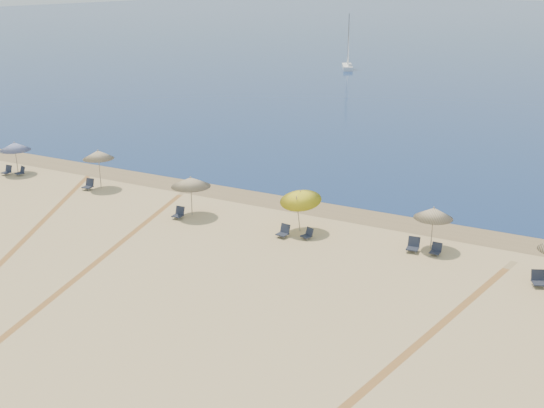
% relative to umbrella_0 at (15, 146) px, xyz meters
% --- Properties ---
extents(wet_sand, '(500.00, 500.00, 0.00)m').
position_rel_umbrella_0_xyz_m(wet_sand, '(20.97, 3.29, -1.99)').
color(wet_sand, olive).
rests_on(wet_sand, ground).
extents(umbrella_0, '(2.18, 2.18, 2.33)m').
position_rel_umbrella_0_xyz_m(umbrella_0, '(0.00, 0.00, 0.00)').
color(umbrella_0, gray).
rests_on(umbrella_0, ground).
extents(umbrella_1, '(2.04, 2.04, 2.64)m').
position_rel_umbrella_0_xyz_m(umbrella_1, '(7.61, 0.15, 0.31)').
color(umbrella_1, gray).
rests_on(umbrella_1, ground).
extents(umbrella_2, '(2.30, 2.30, 2.40)m').
position_rel_umbrella_0_xyz_m(umbrella_2, '(15.98, -1.38, 0.07)').
color(umbrella_2, gray).
rests_on(umbrella_2, ground).
extents(umbrella_3, '(2.29, 2.35, 2.59)m').
position_rel_umbrella_0_xyz_m(umbrella_3, '(22.72, -0.73, 0.05)').
color(umbrella_3, gray).
rests_on(umbrella_3, ground).
extents(umbrella_4, '(1.99, 1.99, 2.31)m').
position_rel_umbrella_0_xyz_m(umbrella_4, '(29.79, 0.22, -0.03)').
color(umbrella_4, gray).
rests_on(umbrella_4, ground).
extents(chair_0, '(0.56, 0.65, 0.66)m').
position_rel_umbrella_0_xyz_m(chair_0, '(-0.43, -0.56, -1.70)').
color(chair_0, black).
rests_on(chair_0, ground).
extents(chair_1, '(0.66, 0.73, 0.63)m').
position_rel_umbrella_0_xyz_m(chair_1, '(0.56, -0.21, -1.72)').
color(chair_1, black).
rests_on(chair_1, ground).
extents(chair_2, '(0.65, 0.74, 0.71)m').
position_rel_umbrella_0_xyz_m(chair_2, '(7.08, -0.43, -1.68)').
color(chair_2, black).
rests_on(chair_2, ground).
extents(chair_3, '(0.59, 0.68, 0.68)m').
position_rel_umbrella_0_xyz_m(chair_3, '(15.57, -2.14, -1.69)').
color(chair_3, black).
rests_on(chair_3, ground).
extents(chair_4, '(0.65, 0.73, 0.68)m').
position_rel_umbrella_0_xyz_m(chair_4, '(22.29, -1.87, -1.69)').
color(chair_4, black).
rests_on(chair_4, ground).
extents(chair_5, '(0.67, 0.72, 0.59)m').
position_rel_umbrella_0_xyz_m(chair_5, '(23.57, -1.51, -1.73)').
color(chair_5, black).
rests_on(chair_5, ground).
extents(chair_6, '(0.66, 0.76, 0.73)m').
position_rel_umbrella_0_xyz_m(chair_6, '(29.07, -0.53, -1.67)').
color(chair_6, black).
rests_on(chair_6, ground).
extents(chair_7, '(0.54, 0.62, 0.61)m').
position_rel_umbrella_0_xyz_m(chair_7, '(30.21, -0.43, -1.72)').
color(chair_7, black).
rests_on(chair_7, ground).
extents(chair_8, '(0.81, 0.86, 0.71)m').
position_rel_umbrella_0_xyz_m(chair_8, '(35.23, -1.74, -1.68)').
color(chair_8, black).
rests_on(chair_8, ground).
extents(sailboat_0, '(3.53, 5.59, 8.19)m').
position_rel_umbrella_0_xyz_m(sailboat_0, '(0.35, 63.55, 0.49)').
color(sailboat_0, white).
rests_on(sailboat_0, ocean).
extents(tire_tracks, '(56.78, 42.08, 0.00)m').
position_rel_umbrella_0_xyz_m(tire_tracks, '(18.95, -11.15, -1.99)').
color(tire_tracks, tan).
rests_on(tire_tracks, ground).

